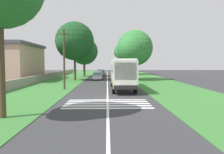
% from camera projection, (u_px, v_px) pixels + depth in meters
% --- Properties ---
extents(ground, '(160.00, 160.00, 0.00)m').
position_uv_depth(ground, '(108.00, 99.00, 20.15)').
color(ground, '#333335').
extents(grass_verge_left, '(120.00, 8.00, 0.04)m').
position_uv_depth(grass_verge_left, '(55.00, 84.00, 34.93)').
color(grass_verge_left, '#387533').
rests_on(grass_verge_left, ground).
extents(grass_verge_right, '(120.00, 8.00, 0.04)m').
position_uv_depth(grass_verge_right, '(160.00, 84.00, 35.29)').
color(grass_verge_right, '#387533').
rests_on(grass_verge_right, ground).
extents(centre_line, '(110.00, 0.16, 0.01)m').
position_uv_depth(centre_line, '(107.00, 84.00, 35.11)').
color(centre_line, silver).
rests_on(centre_line, ground).
extents(coach_bus, '(11.16, 2.62, 3.73)m').
position_uv_depth(coach_bus, '(122.00, 72.00, 27.68)').
color(coach_bus, silver).
rests_on(coach_bus, ground).
extents(zebra_crossing, '(4.05, 6.80, 0.01)m').
position_uv_depth(zebra_crossing, '(108.00, 104.00, 18.06)').
color(zebra_crossing, silver).
rests_on(zebra_crossing, ground).
extents(trailing_car_0, '(4.30, 1.78, 1.43)m').
position_uv_depth(trailing_car_0, '(98.00, 76.00, 43.96)').
color(trailing_car_0, silver).
rests_on(trailing_car_0, ground).
extents(trailing_car_1, '(4.30, 1.78, 1.43)m').
position_uv_depth(trailing_car_1, '(98.00, 74.00, 50.30)').
color(trailing_car_1, silver).
rests_on(trailing_car_1, ground).
extents(trailing_car_2, '(4.30, 1.78, 1.43)m').
position_uv_depth(trailing_car_2, '(101.00, 73.00, 57.46)').
color(trailing_car_2, '#B7A893').
rests_on(trailing_car_2, ground).
extents(trailing_car_3, '(4.30, 1.78, 1.43)m').
position_uv_depth(trailing_car_3, '(101.00, 72.00, 64.28)').
color(trailing_car_3, '#B21E1E').
rests_on(trailing_car_3, ground).
extents(roadside_tree_left_1, '(7.47, 6.33, 9.10)m').
position_uv_depth(roadside_tree_left_1, '(84.00, 52.00, 52.45)').
color(roadside_tree_left_1, brown).
rests_on(roadside_tree_left_1, grass_verge_left).
extents(roadside_tree_left_2, '(8.56, 7.11, 10.79)m').
position_uv_depth(roadside_tree_left_2, '(74.00, 42.00, 41.72)').
color(roadside_tree_left_2, '#4C3826').
rests_on(roadside_tree_left_2, grass_verge_left).
extents(roadside_tree_right_0, '(7.18, 5.97, 10.32)m').
position_uv_depth(roadside_tree_right_0, '(122.00, 52.00, 81.74)').
color(roadside_tree_right_0, brown).
rests_on(roadside_tree_right_0, grass_verge_right).
extents(roadside_tree_right_1, '(8.57, 6.88, 9.41)m').
position_uv_depth(roadside_tree_right_1, '(134.00, 49.00, 42.33)').
color(roadside_tree_right_1, '#3D2D1E').
rests_on(roadside_tree_right_1, grass_verge_right).
extents(roadside_tree_right_2, '(9.06, 7.31, 10.03)m').
position_uv_depth(roadside_tree_right_2, '(128.00, 52.00, 61.78)').
color(roadside_tree_right_2, '#3D2D1E').
rests_on(roadside_tree_right_2, grass_verge_right).
extents(utility_pole, '(0.24, 1.40, 7.31)m').
position_uv_depth(utility_pole, '(64.00, 58.00, 27.33)').
color(utility_pole, '#473828').
rests_on(utility_pole, grass_verge_left).
extents(roadside_wall, '(70.00, 0.40, 1.18)m').
position_uv_depth(roadside_wall, '(42.00, 78.00, 39.81)').
color(roadside_wall, gray).
rests_on(roadside_wall, grass_verge_left).
extents(roadside_building, '(14.30, 7.67, 6.79)m').
position_uv_depth(roadside_building, '(15.00, 62.00, 41.20)').
color(roadside_building, tan).
rests_on(roadside_building, ground).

